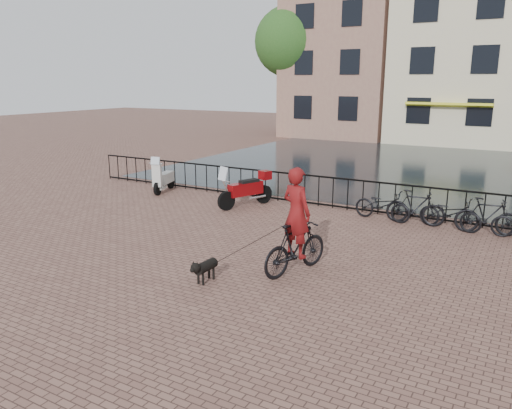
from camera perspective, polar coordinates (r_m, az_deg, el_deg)
The scene contains 14 objects.
ground at distance 9.81m, azimuth -8.92°, elevation -10.55°, with size 100.00×100.00×0.00m, color brown.
canal_water at distance 25.17m, azimuth 16.49°, elevation 4.20°, with size 20.00×20.00×0.00m, color black.
railing at distance 16.33m, azimuth 8.78°, elevation 1.32°, with size 20.00×0.05×1.02m.
canal_house_left at distance 39.24m, azimuth 10.70°, elevation 17.24°, with size 7.50×9.00×12.80m.
canal_house_mid at distance 37.29m, azimuth 22.78°, elevation 15.84°, with size 8.00×9.50×11.80m.
tree_far_left at distance 37.87m, azimuth 3.87°, elevation 18.06°, with size 5.04×5.04×9.27m.
cyclist at distance 10.61m, azimuth 4.61°, elevation -2.58°, with size 1.11×2.05×2.70m.
dog at distance 10.39m, azimuth -5.75°, elevation -7.39°, with size 0.28×0.80×0.54m.
motorcycle at distance 16.27m, azimuth -1.20°, elevation 2.23°, with size 1.20×2.06×1.45m.
scooter at distance 18.82m, azimuth -10.49°, elevation 3.60°, with size 0.86×1.61×1.44m.
parked_bike_0 at distance 15.24m, azimuth 14.26°, elevation -0.07°, with size 0.60×1.72×0.90m, color black.
parked_bike_1 at distance 15.01m, azimuth 17.75°, elevation -0.33°, with size 0.47×1.66×1.00m, color black.
parked_bike_2 at distance 14.87m, azimuth 21.30°, elevation -0.96°, with size 0.60×1.72×0.90m, color black.
parked_bike_3 at distance 14.76m, azimuth 24.95°, elevation -1.23°, with size 0.47×1.66×1.00m, color black.
Camera 1 is at (5.69, -6.89, 4.05)m, focal length 35.00 mm.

